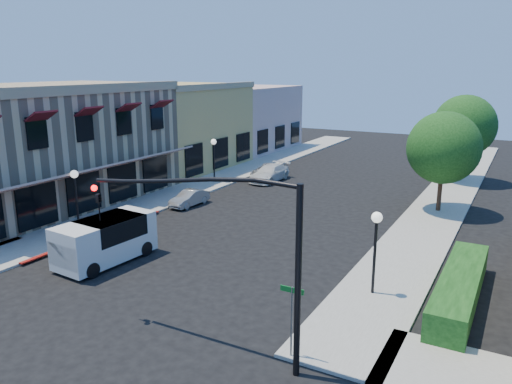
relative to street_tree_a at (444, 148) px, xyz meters
The scene contains 21 objects.
ground 24.06m from the street_tree_a, 111.80° to the right, with size 120.00×120.00×0.00m, color black.
sidewalk_left 18.71m from the street_tree_a, 164.10° to the left, with size 3.50×50.00×0.12m, color gray.
sidewalk_right 6.49m from the street_tree_a, 90.57° to the left, with size 3.50×50.00×0.12m, color gray.
curb_red_strip 21.45m from the street_tree_a, 138.28° to the right, with size 0.25×10.00×0.06m, color maroon.
corner_brick_building 26.63m from the street_tree_a, 155.60° to the right, with size 11.77×18.20×8.10m.
yellow_stucco_building 24.63m from the street_tree_a, behind, with size 10.00×12.00×7.60m, color tan.
pink_stucco_building 29.10m from the street_tree_a, 146.64° to the left, with size 10.00×12.00×7.00m, color #C09A91.
hedge 13.96m from the street_tree_a, 77.42° to the right, with size 1.40×8.00×1.10m, color #123C11.
street_tree_a is the anchor object (origin of this frame).
street_tree_b 10.01m from the street_tree_a, 90.00° to the left, with size 4.94×4.94×7.02m.
signal_mast_arm 20.71m from the street_tree_a, 98.17° to the right, with size 8.01×0.39×6.00m.
street_name_sign 20.00m from the street_tree_a, 93.76° to the right, with size 0.80×0.06×2.50m.
lamppost_left_near 22.30m from the street_tree_a, 141.02° to the right, with size 0.44×0.44×3.57m.
lamppost_left_far 17.36m from the street_tree_a, behind, with size 0.44×0.44×3.57m.
lamppost_right_near 14.08m from the street_tree_a, 91.23° to the right, with size 0.44×0.44×3.57m.
lamppost_right_far 2.49m from the street_tree_a, 98.53° to the left, with size 0.44×0.44×3.57m.
white_van 21.06m from the street_tree_a, 127.00° to the right, with size 2.44×4.96×2.13m.
parked_car_a 20.74m from the street_tree_a, 137.23° to the right, with size 1.50×3.73×1.27m, color black.
parked_car_b 16.77m from the street_tree_a, 156.47° to the right, with size 1.11×3.18×1.05m, color gray.
parked_car_c 14.40m from the street_tree_a, 168.65° to the left, with size 1.85×4.56×1.32m, color silver.
parked_car_d 15.58m from the street_tree_a, 164.69° to the left, with size 1.80×3.91×1.09m, color #A3A6A8.
Camera 1 is at (13.39, -10.86, 9.15)m, focal length 35.00 mm.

